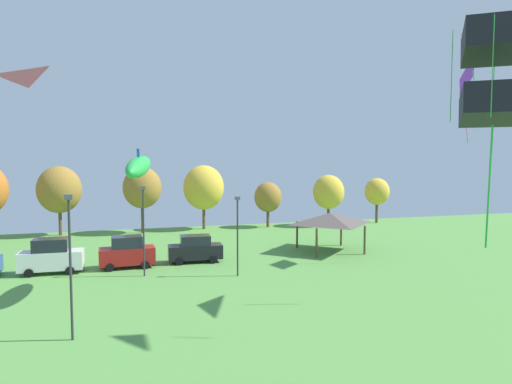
{
  "coord_description": "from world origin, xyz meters",
  "views": [
    {
      "loc": [
        -5.26,
        2.32,
        8.59
      ],
      "look_at": [
        -0.84,
        16.97,
        7.49
      ],
      "focal_mm": 32.0,
      "sensor_mm": 36.0,
      "label": 1
    }
  ],
  "objects_px": {
    "kite_flying_5": "(493,73)",
    "treeline_tree_1": "(59,190)",
    "kite_flying_1": "(467,79)",
    "parked_car_second_from_left": "(51,256)",
    "treeline_tree_4": "(268,197)",
    "kite_flying_8": "(460,56)",
    "treeline_tree_5": "(329,192)",
    "kite_flying_2": "(51,86)",
    "parked_car_third_from_left": "(127,252)",
    "treeline_tree_3": "(204,188)",
    "parked_car_rightmost_in_row": "(195,249)",
    "treeline_tree_2": "(142,188)",
    "light_post_0": "(238,231)",
    "kite_flying_7": "(139,167)",
    "park_pavilion": "(330,218)",
    "light_post_2": "(70,259)",
    "light_post_1": "(144,226)",
    "treeline_tree_6": "(377,192)"
  },
  "relations": [
    {
      "from": "treeline_tree_3",
      "to": "light_post_0",
      "type": "bearing_deg",
      "value": -94.19
    },
    {
      "from": "treeline_tree_1",
      "to": "treeline_tree_5",
      "type": "relative_size",
      "value": 1.19
    },
    {
      "from": "treeline_tree_2",
      "to": "treeline_tree_5",
      "type": "xyz_separation_m",
      "value": [
        23.27,
        -0.95,
        -0.93
      ]
    },
    {
      "from": "kite_flying_5",
      "to": "treeline_tree_2",
      "type": "xyz_separation_m",
      "value": [
        -6.75,
        44.57,
        -5.51
      ]
    },
    {
      "from": "parked_car_rightmost_in_row",
      "to": "kite_flying_1",
      "type": "bearing_deg",
      "value": -13.73
    },
    {
      "from": "kite_flying_1",
      "to": "parked_car_second_from_left",
      "type": "distance_m",
      "value": 35.56
    },
    {
      "from": "parked_car_third_from_left",
      "to": "treeline_tree_3",
      "type": "relative_size",
      "value": 0.55
    },
    {
      "from": "kite_flying_7",
      "to": "parked_car_rightmost_in_row",
      "type": "height_order",
      "value": "kite_flying_7"
    },
    {
      "from": "kite_flying_7",
      "to": "treeline_tree_4",
      "type": "distance_m",
      "value": 30.42
    },
    {
      "from": "park_pavilion",
      "to": "treeline_tree_2",
      "type": "bearing_deg",
      "value": 135.66
    },
    {
      "from": "kite_flying_2",
      "to": "parked_car_rightmost_in_row",
      "type": "xyz_separation_m",
      "value": [
        9.82,
        7.07,
        -11.89
      ]
    },
    {
      "from": "treeline_tree_1",
      "to": "treeline_tree_2",
      "type": "bearing_deg",
      "value": -6.73
    },
    {
      "from": "kite_flying_1",
      "to": "kite_flying_2",
      "type": "distance_m",
      "value": 31.15
    },
    {
      "from": "kite_flying_7",
      "to": "kite_flying_8",
      "type": "relative_size",
      "value": 1.33
    },
    {
      "from": "kite_flying_8",
      "to": "parked_car_rightmost_in_row",
      "type": "height_order",
      "value": "kite_flying_8"
    },
    {
      "from": "kite_flying_5",
      "to": "light_post_2",
      "type": "relative_size",
      "value": 0.86
    },
    {
      "from": "kite_flying_7",
      "to": "light_post_0",
      "type": "distance_m",
      "value": 8.89
    },
    {
      "from": "kite_flying_5",
      "to": "light_post_2",
      "type": "bearing_deg",
      "value": 131.5
    },
    {
      "from": "kite_flying_1",
      "to": "treeline_tree_2",
      "type": "bearing_deg",
      "value": 136.74
    },
    {
      "from": "light_post_1",
      "to": "treeline_tree_4",
      "type": "height_order",
      "value": "light_post_1"
    },
    {
      "from": "kite_flying_1",
      "to": "parked_car_second_from_left",
      "type": "relative_size",
      "value": 1.54
    },
    {
      "from": "light_post_0",
      "to": "treeline_tree_1",
      "type": "relative_size",
      "value": 0.75
    },
    {
      "from": "parked_car_third_from_left",
      "to": "park_pavilion",
      "type": "distance_m",
      "value": 18.43
    },
    {
      "from": "parked_car_second_from_left",
      "to": "parked_car_rightmost_in_row",
      "type": "bearing_deg",
      "value": 4.99
    },
    {
      "from": "treeline_tree_4",
      "to": "kite_flying_7",
      "type": "bearing_deg",
      "value": -123.97
    },
    {
      "from": "kite_flying_5",
      "to": "parked_car_second_from_left",
      "type": "distance_m",
      "value": 32.17
    },
    {
      "from": "parked_car_rightmost_in_row",
      "to": "treeline_tree_4",
      "type": "xyz_separation_m",
      "value": [
        12.03,
        17.09,
        2.67
      ]
    },
    {
      "from": "kite_flying_8",
      "to": "treeline_tree_2",
      "type": "distance_m",
      "value": 37.03
    },
    {
      "from": "treeline_tree_1",
      "to": "kite_flying_1",
      "type": "bearing_deg",
      "value": -35.79
    },
    {
      "from": "treeline_tree_3",
      "to": "treeline_tree_6",
      "type": "height_order",
      "value": "treeline_tree_3"
    },
    {
      "from": "parked_car_second_from_left",
      "to": "treeline_tree_4",
      "type": "xyz_separation_m",
      "value": [
        23.02,
        17.67,
        2.51
      ]
    },
    {
      "from": "kite_flying_2",
      "to": "parked_car_third_from_left",
      "type": "distance_m",
      "value": 14.21
    },
    {
      "from": "kite_flying_5",
      "to": "light_post_0",
      "type": "height_order",
      "value": "kite_flying_5"
    },
    {
      "from": "light_post_1",
      "to": "treeline_tree_4",
      "type": "bearing_deg",
      "value": 51.45
    },
    {
      "from": "park_pavilion",
      "to": "treeline_tree_2",
      "type": "relative_size",
      "value": 0.79
    },
    {
      "from": "kite_flying_5",
      "to": "parked_car_third_from_left",
      "type": "bearing_deg",
      "value": 107.86
    },
    {
      "from": "kite_flying_2",
      "to": "light_post_1",
      "type": "relative_size",
      "value": 0.58
    },
    {
      "from": "kite_flying_5",
      "to": "treeline_tree_1",
      "type": "distance_m",
      "value": 48.61
    },
    {
      "from": "treeline_tree_5",
      "to": "light_post_1",
      "type": "bearing_deg",
      "value": -141.4
    },
    {
      "from": "kite_flying_2",
      "to": "park_pavilion",
      "type": "relative_size",
      "value": 0.63
    },
    {
      "from": "light_post_1",
      "to": "light_post_2",
      "type": "relative_size",
      "value": 0.95
    },
    {
      "from": "kite_flying_1",
      "to": "treeline_tree_2",
      "type": "relative_size",
      "value": 0.91
    },
    {
      "from": "kite_flying_7",
      "to": "treeline_tree_6",
      "type": "bearing_deg",
      "value": 37.2
    },
    {
      "from": "kite_flying_7",
      "to": "parked_car_rightmost_in_row",
      "type": "distance_m",
      "value": 11.58
    },
    {
      "from": "kite_flying_7",
      "to": "park_pavilion",
      "type": "height_order",
      "value": "kite_flying_7"
    },
    {
      "from": "parked_car_rightmost_in_row",
      "to": "light_post_0",
      "type": "xyz_separation_m",
      "value": [
        2.26,
        -5.37,
        2.21
      ]
    },
    {
      "from": "light_post_2",
      "to": "treeline_tree_5",
      "type": "xyz_separation_m",
      "value": [
        28.11,
        30.53,
        0.49
      ]
    },
    {
      "from": "kite_flying_1",
      "to": "parked_car_second_from_left",
      "type": "bearing_deg",
      "value": 169.73
    },
    {
      "from": "kite_flying_8",
      "to": "treeline_tree_5",
      "type": "relative_size",
      "value": 0.66
    },
    {
      "from": "kite_flying_2",
      "to": "light_post_2",
      "type": "bearing_deg",
      "value": -78.43
    }
  ]
}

